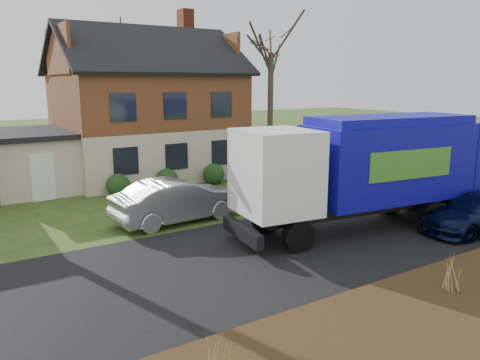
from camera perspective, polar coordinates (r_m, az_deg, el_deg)
ground at (r=14.25m, az=2.68°, el=-9.29°), size 120.00×120.00×0.00m
road at (r=14.25m, az=2.68°, el=-9.25°), size 80.00×7.00×0.02m
mulch_verge at (r=10.72m, az=19.98°, el=-16.69°), size 80.00×3.50×0.30m
main_house at (r=26.42m, az=-12.31°, el=9.21°), size 12.95×8.95×9.26m
garbage_truck at (r=16.89m, az=15.16°, el=1.75°), size 9.52×3.61×3.98m
silver_sedan at (r=17.61m, az=-7.59°, el=-2.47°), size 5.02×2.06×1.62m
navy_wagon at (r=18.40m, az=27.17°, el=-3.54°), size 4.82×2.48×1.34m
tree_front_east at (r=25.61m, az=3.84°, el=17.63°), size 3.42×3.42×9.49m
tree_back at (r=34.25m, az=-14.52°, el=18.12°), size 3.43×3.43×10.88m
grass_clump_west at (r=8.22m, az=-2.40°, el=-20.72°), size 0.32×0.26×0.84m
grass_clump_mid at (r=12.31m, az=24.62°, el=-10.22°), size 0.32×0.26×0.89m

